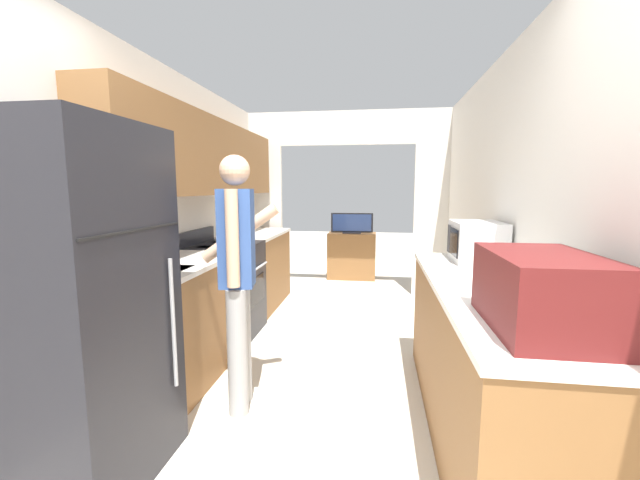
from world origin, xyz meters
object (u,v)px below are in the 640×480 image
refrigerator (75,309)px  range_oven (225,289)px  microwave (477,242)px  television (352,223)px  person (238,276)px  tv_cabinet (352,256)px  suitcase (541,291)px  knife (243,236)px

refrigerator → range_oven: refrigerator is taller
microwave → television: 3.42m
person → television: person is taller
tv_cabinet → suitcase: bearing=-77.6°
refrigerator → person: bearing=53.1°
microwave → suitcase: bearing=-94.1°
tv_cabinet → person: bearing=-97.1°
range_oven → microwave: size_ratio=2.27×
refrigerator → television: size_ratio=2.65×
television → knife: (-1.12, -1.99, 0.02)m
microwave → person: bearing=-157.7°
refrigerator → person: size_ratio=1.06×
microwave → refrigerator: bearing=-147.3°
range_oven → person: 1.45m
suitcase → television: bearing=102.5°
refrigerator → television: bearing=77.3°
range_oven → person: bearing=-64.4°
television → suitcase: bearing=-77.5°
refrigerator → microwave: refrigerator is taller
range_oven → tv_cabinet: (1.09, 2.68, -0.09)m
range_oven → tv_cabinet: range_oven is taller
range_oven → knife: 0.80m
range_oven → person: person is taller
range_oven → refrigerator: bearing=-88.8°
suitcase → tv_cabinet: (-1.04, 4.72, -0.70)m
knife → television: bearing=47.4°
tv_cabinet → television: bearing=-90.0°
person → suitcase: person is taller
television → knife: television is taller
range_oven → microwave: bearing=-14.5°
television → tv_cabinet: bearing=90.0°
suitcase → knife: bearing=128.8°
knife → microwave: bearing=-41.8°
person → suitcase: bearing=-127.9°
suitcase → person: bearing=152.7°
refrigerator → knife: bearing=91.6°
person → range_oven: bearing=14.9°
suitcase → knife: (-2.16, 2.68, -0.14)m
knife → person: bearing=-85.1°
range_oven → television: television is taller
television → range_oven: bearing=-112.4°
television → knife: bearing=-119.3°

